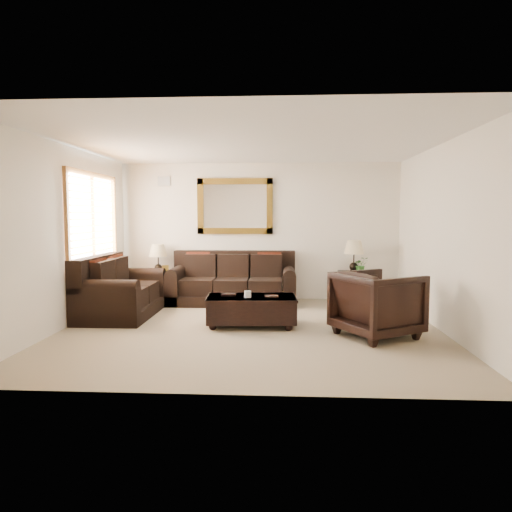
# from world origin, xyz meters

# --- Properties ---
(room) EXTENTS (5.51, 5.01, 2.71)m
(room) POSITION_xyz_m (0.00, 0.00, 1.35)
(room) COLOR gray
(room) RESTS_ON ground
(window) EXTENTS (0.07, 1.96, 1.66)m
(window) POSITION_xyz_m (-2.70, 0.90, 1.55)
(window) COLOR white
(window) RESTS_ON room
(mirror) EXTENTS (1.50, 0.06, 1.10)m
(mirror) POSITION_xyz_m (-0.48, 2.47, 1.85)
(mirror) COLOR #452E0D
(mirror) RESTS_ON room
(air_vent) EXTENTS (0.25, 0.02, 0.18)m
(air_vent) POSITION_xyz_m (-1.90, 2.48, 2.35)
(air_vent) COLOR #999999
(air_vent) RESTS_ON room
(sofa) EXTENTS (2.38, 1.03, 0.97)m
(sofa) POSITION_xyz_m (-0.48, 2.03, 0.35)
(sofa) COLOR black
(sofa) RESTS_ON room
(loveseat) EXTENTS (1.06, 1.78, 1.00)m
(loveseat) POSITION_xyz_m (-2.27, 0.79, 0.37)
(loveseat) COLOR black
(loveseat) RESTS_ON room
(end_table_left) EXTENTS (0.50, 0.50, 1.10)m
(end_table_left) POSITION_xyz_m (-1.97, 2.21, 0.72)
(end_table_left) COLOR black
(end_table_left) RESTS_ON room
(end_table_right) EXTENTS (0.54, 0.54, 1.19)m
(end_table_right) POSITION_xyz_m (1.83, 2.19, 0.78)
(end_table_right) COLOR black
(end_table_right) RESTS_ON room
(coffee_table) EXTENTS (1.38, 0.81, 0.57)m
(coffee_table) POSITION_xyz_m (-0.00, 0.17, 0.28)
(coffee_table) COLOR black
(coffee_table) RESTS_ON room
(armchair) EXTENTS (1.27, 1.29, 0.99)m
(armchair) POSITION_xyz_m (1.76, -0.33, 0.50)
(armchair) COLOR black
(armchair) RESTS_ON floor
(potted_plant) EXTENTS (0.30, 0.33, 0.23)m
(potted_plant) POSITION_xyz_m (1.95, 2.09, 0.70)
(potted_plant) COLOR #24541C
(potted_plant) RESTS_ON end_table_right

